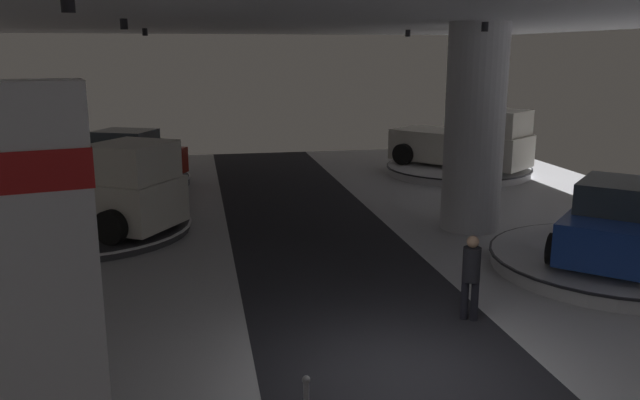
{
  "coord_description": "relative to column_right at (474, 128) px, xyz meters",
  "views": [
    {
      "loc": [
        -2.93,
        -8.26,
        4.78
      ],
      "look_at": [
        -0.19,
        5.92,
        1.4
      ],
      "focal_mm": 35.96,
      "sensor_mm": 36.0,
      "label": 1
    }
  ],
  "objects": [
    {
      "name": "ground",
      "position": [
        -4.37,
        -7.71,
        -2.77
      ],
      "size": [
        24.0,
        44.0,
        0.06
      ],
      "color": "#B2B2B7"
    },
    {
      "name": "column_right",
      "position": [
        0.0,
        0.0,
        0.0
      ],
      "size": [
        1.58,
        1.58,
        5.5
      ],
      "color": "silver",
      "rests_on": "ground"
    },
    {
      "name": "brand_sign_pylon",
      "position": [
        -8.8,
        -10.04,
        -0.41
      ],
      "size": [
        1.38,
        0.91,
        4.53
      ],
      "color": "slate",
      "rests_on": "ground"
    },
    {
      "name": "display_platform_deep_left",
      "position": [
        -9.91,
        7.48,
        -2.57
      ],
      "size": [
        4.66,
        4.66,
        0.33
      ],
      "color": "#333338",
      "rests_on": "ground"
    },
    {
      "name": "display_car_deep_left",
      "position": [
        -9.89,
        7.46,
        -1.65
      ],
      "size": [
        4.57,
        3.48,
        1.71
      ],
      "color": "maroon",
      "rests_on": "display_platform_deep_left"
    },
    {
      "name": "display_platform_deep_right",
      "position": [
        2.85,
        7.55,
        -2.58
      ],
      "size": [
        5.68,
        5.68,
        0.31
      ],
      "color": "silver",
      "rests_on": "ground"
    },
    {
      "name": "pickup_truck_deep_right",
      "position": [
        3.05,
        7.3,
        -1.5
      ],
      "size": [
        4.97,
        5.44,
        2.3
      ],
      "color": "silver",
      "rests_on": "display_platform_deep_right"
    },
    {
      "name": "display_platform_mid_right",
      "position": [
        1.74,
        -3.88,
        -2.56
      ],
      "size": [
        5.43,
        5.43,
        0.34
      ],
      "color": "#B7B7BC",
      "rests_on": "ground"
    },
    {
      "name": "display_car_mid_right",
      "position": [
        1.71,
        -3.9,
        -1.65
      ],
      "size": [
        4.22,
        4.27,
        1.71
      ],
      "color": "navy",
      "rests_on": "display_platform_mid_right"
    },
    {
      "name": "display_platform_far_left",
      "position": [
        -10.37,
        1.48,
        -2.62
      ],
      "size": [
        5.68,
        5.68,
        0.23
      ],
      "color": "#333338",
      "rests_on": "ground"
    },
    {
      "name": "pickup_truck_far_left",
      "position": [
        -10.1,
        1.31,
        -1.59
      ],
      "size": [
        5.61,
        4.64,
        2.3
      ],
      "color": "silver",
      "rests_on": "display_platform_far_left"
    },
    {
      "name": "visitor_walking_near",
      "position": [
        -2.57,
        -5.83,
        -1.84
      ],
      "size": [
        0.32,
        0.32,
        1.59
      ],
      "color": "black",
      "rests_on": "ground"
    }
  ]
}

